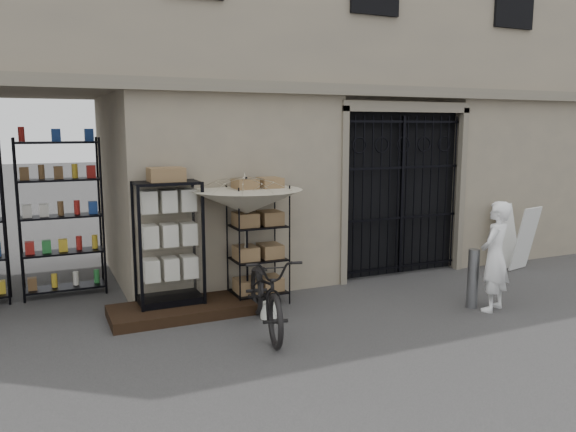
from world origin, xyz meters
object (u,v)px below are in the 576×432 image
shopkeeper (492,310)px  easel_sign (516,237)px  steel_bollard (473,279)px  display_cabinet (169,249)px  wire_rack (258,246)px  white_bucket (269,310)px  bicycle (266,329)px  market_umbrella (246,195)px

shopkeeper → easel_sign: (2.18, 1.67, 0.61)m
steel_bollard → easel_sign: size_ratio=0.74×
display_cabinet → easel_sign: 6.51m
easel_sign → steel_bollard: bearing=-161.6°
steel_bollard → wire_rack: bearing=151.1°
steel_bollard → easel_sign: (2.36, 1.46, 0.17)m
wire_rack → white_bucket: 1.08m
shopkeeper → display_cabinet: bearing=-47.6°
bicycle → easel_sign: 5.63m
market_umbrella → bicycle: market_umbrella is taller
market_umbrella → steel_bollard: size_ratio=2.64×
white_bucket → shopkeeper: (3.12, -1.02, -0.11)m
easel_sign → wire_rack: bearing=165.7°
white_bucket → easel_sign: bearing=7.0°
wire_rack → steel_bollard: (2.80, -1.55, -0.44)m
wire_rack → white_bucket: (-0.14, -0.74, -0.77)m
shopkeeper → market_umbrella: bearing=-52.0°
shopkeeper → easel_sign: bearing=-167.2°
white_bucket → wire_rack: bearing=79.4°
display_cabinet → steel_bollard: bearing=-27.6°
white_bucket → steel_bollard: (2.94, -0.81, 0.33)m
market_umbrella → easel_sign: market_umbrella is taller
display_cabinet → steel_bollard: (4.13, -1.62, -0.50)m
wire_rack → shopkeeper: wire_rack is taller
bicycle → easel_sign: (5.49, 1.05, 0.61)m
market_umbrella → white_bucket: size_ratio=10.12×
white_bucket → shopkeeper: 3.29m
shopkeeper → easel_sign: 2.81m
market_umbrella → display_cabinet: bearing=171.1°
white_bucket → display_cabinet: bearing=146.0°
display_cabinet → wire_rack: size_ratio=1.05×
wire_rack → shopkeeper: size_ratio=1.12×
bicycle → steel_bollard: bearing=3.6°
market_umbrella → white_bucket: (0.08, -0.63, -1.57)m
bicycle → shopkeeper: (3.32, -0.62, 0.00)m
white_bucket → shopkeeper: size_ratio=0.14×
bicycle → wire_rack: bearing=84.6°
display_cabinet → shopkeeper: (4.32, -1.83, -0.94)m
bicycle → easel_sign: easel_sign is taller
market_umbrella → steel_bollard: bearing=-25.5°
white_bucket → easel_sign: 5.36m
display_cabinet → market_umbrella: 1.35m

